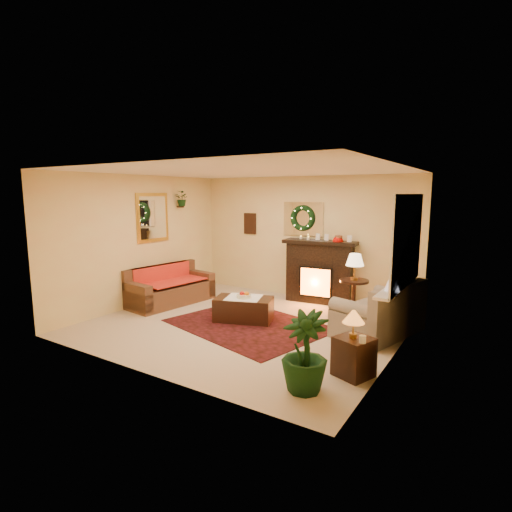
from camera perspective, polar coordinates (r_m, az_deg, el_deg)
The scene contains 31 objects.
floor at distance 7.00m, azimuth -1.55°, elevation -9.73°, with size 5.00×5.00×0.00m, color beige.
ceiling at distance 6.64m, azimuth -1.65°, elevation 12.05°, with size 5.00×5.00×0.00m, color white.
wall_back at distance 8.64m, azimuth 6.75°, elevation 2.63°, with size 5.00×5.00×0.00m, color #EFD88C.
wall_front at distance 5.01m, azimuth -16.09°, elevation -2.19°, with size 5.00×5.00×0.00m, color #EFD88C.
wall_left at distance 8.34m, azimuth -16.03°, elevation 2.12°, with size 4.50×4.50×0.00m, color #EFD88C.
wall_right at distance 5.71m, azimuth 19.73°, elevation -1.04°, with size 4.50×4.50×0.00m, color #EFD88C.
area_rug at distance 6.95m, azimuth -1.09°, elevation -9.80°, with size 2.53×1.90×0.01m, color #660302.
sofa at distance 8.36m, azimuth -12.12°, elevation -3.77°, with size 0.79×1.79×0.77m, color #3E2B1D.
red_throw at distance 8.48m, azimuth -11.85°, elevation -3.40°, with size 0.87×1.41×0.02m, color red.
fireplace at distance 8.37m, azimuth 9.11°, elevation -2.83°, with size 1.34×0.42×1.22m, color black.
poinsettia at distance 8.09m, azimuth 11.63°, elevation 2.08°, with size 0.21×0.21×0.21m, color #DB0800.
mantel_candle_a at distance 8.44m, azimuth 6.43°, elevation 2.21°, with size 0.06×0.06×0.17m, color white.
mantel_candle_b at distance 8.32m, azimuth 7.46°, elevation 2.09°, with size 0.06×0.06×0.18m, color silver.
mantel_mirror at distance 8.59m, azimuth 6.74°, elevation 5.27°, with size 0.92×0.02×0.72m, color white.
wreath at distance 8.55m, azimuth 6.62°, elevation 5.39°, with size 0.55×0.55×0.11m, color #194719.
wall_art at distance 9.26m, azimuth -0.86°, elevation 4.66°, with size 0.32×0.03×0.48m, color #381E11.
gold_mirror at distance 8.49m, azimuth -14.55°, elevation 5.34°, with size 0.03×0.84×1.00m, color gold.
hanging_plant at distance 8.91m, azimuth -10.45°, elevation 7.05°, with size 0.33×0.28×0.36m, color #194719.
loveseat at distance 6.73m, azimuth 17.12°, elevation -7.13°, with size 0.86×1.49×0.86m, color gray.
window_frame at distance 6.21m, azimuth 20.83°, elevation 2.00°, with size 0.03×1.86×1.36m, color white.
window_glass at distance 6.22m, azimuth 20.70°, elevation 2.01°, with size 0.02×1.70×1.22m, color black.
window_sill at distance 6.34m, azimuth 19.57°, elevation -4.04°, with size 0.22×1.86×0.04m, color white.
mini_tree at distance 5.88m, azimuth 18.91°, elevation -3.30°, with size 0.21×0.21×0.31m, color silver.
sill_plant at distance 7.02m, azimuth 20.90°, elevation -1.12°, with size 0.28×0.23×0.52m, color #224C27.
side_table_round at distance 7.57m, azimuth 13.75°, elevation -5.97°, with size 0.53×0.53×0.68m, color black.
lamp_cream at distance 7.43m, azimuth 13.91°, elevation -1.87°, with size 0.32×0.32×0.50m, color #FFDBA2.
end_table_square at distance 5.20m, azimuth 13.80°, elevation -13.56°, with size 0.40×0.40×0.49m, color #523013.
lamp_tiffany at distance 5.02m, azimuth 13.78°, elevation -8.60°, with size 0.27×0.27×0.39m, color yellow.
coffee_table at distance 7.12m, azimuth -1.77°, elevation -7.61°, with size 1.00×0.55×0.42m, color #4D2F1E.
fruit_bowl at distance 7.04m, azimuth -1.73°, elevation -5.79°, with size 0.26×0.26×0.06m, color beige.
floor_palm at distance 4.67m, azimuth 6.95°, elevation -13.64°, with size 1.57×1.57×2.80m, color #20541B.
Camera 1 is at (3.70, -5.51, 2.23)m, focal length 28.00 mm.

